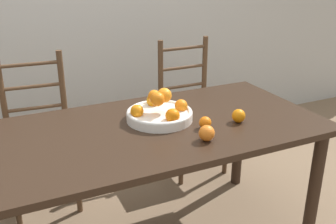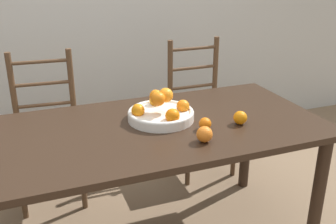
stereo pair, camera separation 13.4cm
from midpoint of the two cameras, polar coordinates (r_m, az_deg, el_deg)
The scene contains 7 objects.
dining_table at distance 2.05m, azimuth -2.41°, elevation -4.64°, with size 1.96×0.89×0.76m.
fruit_bowl at distance 2.10m, azimuth 0.81°, elevation 0.01°, with size 0.36×0.36×0.18m.
orange_loose_0 at distance 2.10m, azimuth 12.25°, elevation -0.84°, with size 0.07×0.07×0.07m.
orange_loose_1 at distance 1.87m, azimuth 7.37°, elevation -3.26°, with size 0.08×0.08×0.08m.
orange_loose_2 at distance 2.00m, azimuth 7.32°, elevation -1.72°, with size 0.06×0.06×0.06m.
chair_left at distance 2.73m, azimuth -15.74°, elevation -2.89°, with size 0.45×0.43×1.01m.
chair_right at distance 3.01m, azimuth 5.90°, elevation 0.22°, with size 0.42×0.40×1.01m.
Camera 2 is at (-0.52, -1.77, 1.58)m, focal length 42.00 mm.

